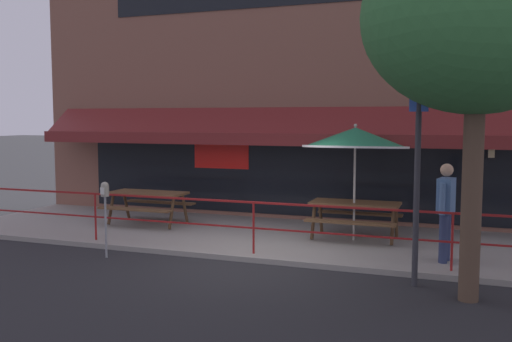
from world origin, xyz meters
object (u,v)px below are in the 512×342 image
pedestrian_walking (446,207)px  parking_meter_near (105,196)px  patio_umbrella_centre (355,138)px  street_sign_pole (418,153)px  picnic_table_centre (355,210)px  picnic_table_left (148,199)px  street_tree_curbside (486,1)px

pedestrian_walking → parking_meter_near: pedestrian_walking is taller
patio_umbrella_centre → street_sign_pole: (1.42, -2.56, -0.12)m
patio_umbrella_centre → picnic_table_centre: bearing=90.0°
patio_umbrella_centre → parking_meter_near: bearing=-146.9°
picnic_table_centre → pedestrian_walking: (1.80, -1.34, 0.35)m
picnic_table_centre → patio_umbrella_centre: (0.00, -0.11, 1.47)m
picnic_table_centre → parking_meter_near: (-4.11, -2.79, 0.44)m
picnic_table_centre → patio_umbrella_centre: patio_umbrella_centre is taller
picnic_table_centre → patio_umbrella_centre: size_ratio=0.76×
parking_meter_near → patio_umbrella_centre: bearing=33.1°
parking_meter_near → street_sign_pole: 5.60m
picnic_table_left → picnic_table_centre: same height
picnic_table_centre → street_tree_curbside: bearing=-54.3°
street_sign_pole → street_tree_curbside: size_ratio=0.69×
patio_umbrella_centre → street_sign_pole: bearing=-61.1°
pedestrian_walking → street_tree_curbside: size_ratio=0.29×
patio_umbrella_centre → parking_meter_near: 5.01m
parking_meter_near → street_sign_pole: (5.53, 0.12, 0.91)m
pedestrian_walking → street_tree_curbside: (0.48, -1.85, 3.09)m
parking_meter_near → street_tree_curbside: (6.40, -0.39, 3.00)m
picnic_table_left → street_sign_pole: street_sign_pole is taller
picnic_table_left → street_sign_pole: size_ratio=0.45×
pedestrian_walking → patio_umbrella_centre: bearing=145.8°
picnic_table_left → pedestrian_walking: 6.79m
pedestrian_walking → street_sign_pole: (-0.39, -1.34, 1.00)m
picnic_table_centre → street_tree_curbside: size_ratio=0.31×
parking_meter_near → street_tree_curbside: size_ratio=0.24×
picnic_table_left → picnic_table_centre: size_ratio=1.00×
street_tree_curbside → parking_meter_near: bearing=176.5°
parking_meter_near → street_tree_curbside: 7.07m
picnic_table_left → pedestrian_walking: size_ratio=1.05×
pedestrian_walking → street_tree_curbside: bearing=-75.4°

